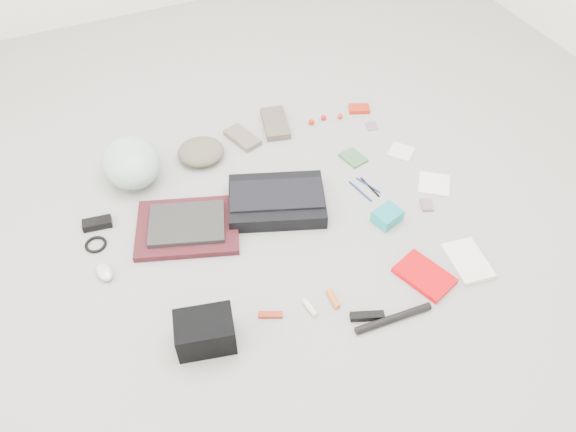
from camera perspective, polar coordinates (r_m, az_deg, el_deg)
name	(u,v)px	position (r m, az deg, el deg)	size (l,w,h in m)	color
ground_plane	(288,224)	(2.32, 0.00, -0.83)	(4.00, 4.00, 0.00)	gray
messenger_bag	(277,201)	(2.36, -1.15, 1.53)	(0.40, 0.28, 0.07)	black
bag_flap	(277,195)	(2.34, -1.16, 2.19)	(0.39, 0.18, 0.01)	black
laptop_sleeve	(188,227)	(2.33, -10.16, -1.13)	(0.41, 0.31, 0.03)	#43141A
laptop	(187,223)	(2.31, -10.24, -0.73)	(0.30, 0.22, 0.02)	black
bike_helmet	(131,162)	(2.54, -15.65, 5.32)	(0.25, 0.31, 0.19)	#A5C7BE
beanie	(201,152)	(2.61, -8.84, 6.48)	(0.21, 0.20, 0.07)	#635B4A
mitten_left	(242,138)	(2.71, -4.65, 7.94)	(0.09, 0.18, 0.03)	#746055
mitten_right	(275,123)	(2.78, -1.31, 9.39)	(0.11, 0.23, 0.03)	brown
power_brick	(97,223)	(2.43, -18.81, -0.72)	(0.12, 0.05, 0.03)	black
cable_coil	(96,244)	(2.37, -18.95, -2.75)	(0.09, 0.09, 0.01)	black
mouse	(105,272)	(2.25, -18.13, -5.41)	(0.06, 0.09, 0.04)	silver
camera_bag	(205,332)	(1.96, -8.41, -11.57)	(0.20, 0.14, 0.13)	black
multitool	(271,315)	(2.05, -1.79, -10.00)	(0.09, 0.02, 0.01)	#9C2412
toiletry_tube_white	(310,307)	(2.06, 2.22, -9.26)	(0.02, 0.02, 0.08)	silver
toiletry_tube_orange	(333,299)	(2.09, 4.61, -8.40)	(0.02, 0.02, 0.08)	#CE5C23
u_lock	(367,316)	(2.06, 8.04, -10.05)	(0.12, 0.03, 0.02)	black
bike_pump	(393,318)	(2.07, 10.65, -10.17)	(0.03, 0.03, 0.30)	black
book_red	(424,275)	(2.20, 13.68, -5.89)	(0.14, 0.21, 0.02)	#F0040B
book_white	(468,261)	(2.29, 17.79, -4.38)	(0.13, 0.20, 0.02)	white
notepad	(353,158)	(2.62, 6.64, 5.90)	(0.09, 0.11, 0.01)	#39673F
pen_blue	(360,191)	(2.46, 7.36, 2.51)	(0.01, 0.01, 0.15)	navy
pen_black	(370,187)	(2.49, 8.33, 2.92)	(0.01, 0.01, 0.14)	black
pen_navy	(368,185)	(2.50, 8.14, 3.12)	(0.01, 0.01, 0.13)	navy
accordion_wallet	(387,216)	(2.35, 10.05, -0.02)	(0.11, 0.09, 0.05)	teal
card_deck	(427,205)	(2.46, 13.91, 1.10)	(0.05, 0.07, 0.01)	gray
napkin_top	(401,152)	(2.69, 11.44, 6.43)	(0.11, 0.11, 0.01)	silver
napkin_bottom	(434,184)	(2.56, 14.62, 3.17)	(0.13, 0.13, 0.01)	white
lollipop_a	(311,122)	(2.79, 2.40, 9.52)	(0.03, 0.03, 0.03)	red
lollipop_b	(324,118)	(2.82, 3.63, 9.95)	(0.03, 0.03, 0.03)	red
lollipop_c	(340,116)	(2.84, 5.32, 10.06)	(0.03, 0.03, 0.03)	red
altoids_tin	(359,109)	(2.90, 7.23, 10.76)	(0.10, 0.06, 0.02)	red
stamp_sheet	(372,126)	(2.81, 8.52, 9.02)	(0.05, 0.06, 0.00)	gray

